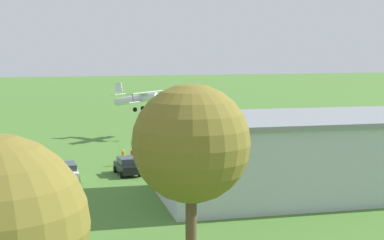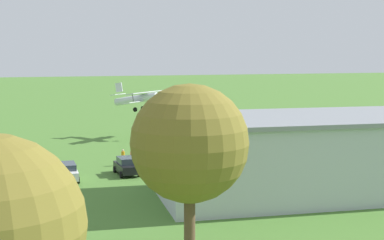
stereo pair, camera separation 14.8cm
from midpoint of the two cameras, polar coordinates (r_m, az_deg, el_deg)
ground_plane at (r=84.54m, az=-0.63°, el=-1.39°), size 400.00×400.00×0.00m
hangar at (r=51.70m, az=15.08°, el=-3.15°), size 33.82×14.41×6.71m
biplane at (r=80.57m, az=-5.36°, el=2.13°), size 7.55×7.57×3.98m
car_black at (r=57.12m, az=-6.45°, el=-4.55°), size 2.26×4.15×1.73m
car_white at (r=55.52m, az=-12.23°, el=-5.03°), size 1.96×4.67×1.65m
person_by_parked_cars at (r=61.68m, az=-6.81°, el=-3.72°), size 0.49×0.49×1.74m
person_crossing_taxiway at (r=63.33m, az=-0.17°, el=-3.43°), size 0.54×0.54×1.65m
person_watching_takeoff at (r=62.40m, az=-5.91°, el=-3.62°), size 0.49×0.49×1.67m
tree_behind_hangar_right at (r=30.87m, az=-0.11°, el=-2.39°), size 6.46×6.46×10.46m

